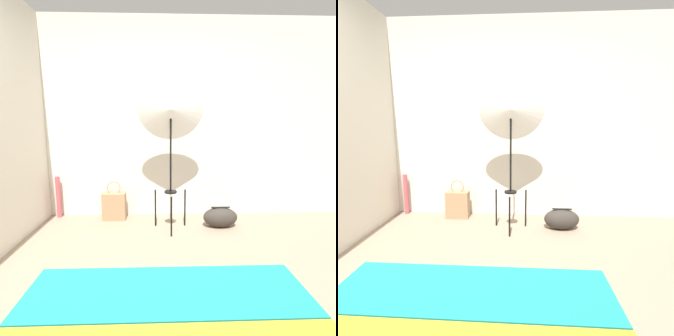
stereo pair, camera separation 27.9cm
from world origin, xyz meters
The scene contains 5 objects.
wall_back centered at (0.00, 2.20, 1.30)m, with size 8.00×0.05×2.60m.
photo_umbrella centered at (0.19, 1.64, 1.41)m, with size 0.78×0.39×1.82m.
tote_bag centered at (-0.53, 1.99, 0.18)m, with size 0.30×0.17×0.51m.
duffel_bag centered at (0.81, 1.69, 0.12)m, with size 0.42×0.24×0.25m.
paper_roll centered at (-1.29, 2.10, 0.28)m, with size 0.06×0.06×0.56m.
Camera 1 is at (0.06, -1.35, 1.25)m, focal length 28.00 mm.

